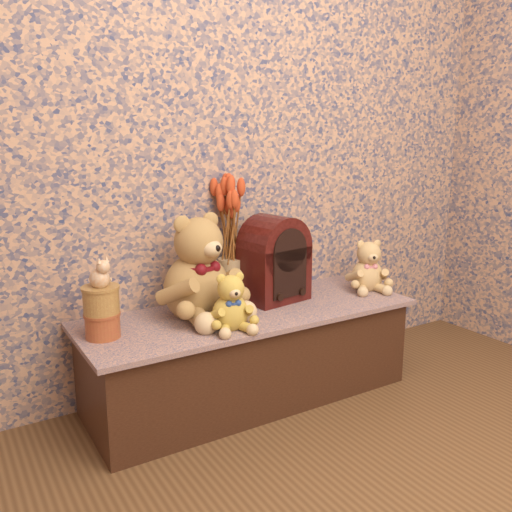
{
  "coord_description": "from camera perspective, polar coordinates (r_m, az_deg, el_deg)",
  "views": [
    {
      "loc": [
        -1.09,
        -0.59,
        1.1
      ],
      "look_at": [
        0.0,
        1.2,
        0.63
      ],
      "focal_mm": 38.02,
      "sensor_mm": 36.0,
      "label": 1
    }
  ],
  "objects": [
    {
      "name": "biscuit_tin_upper",
      "position": [
        2.0,
        -15.99,
        -4.52
      ],
      "size": [
        0.16,
        0.16,
        0.1
      ],
      "primitive_type": "cylinder",
      "rotation": [
        0.0,
        0.0,
        0.31
      ],
      "color": "#CAB658",
      "rests_on": "biscuit_tin_lower"
    },
    {
      "name": "teddy_large",
      "position": [
        2.15,
        -6.35,
        -0.59
      ],
      "size": [
        0.44,
        0.49,
        0.44
      ],
      "primitive_type": null,
      "rotation": [
        0.0,
        0.0,
        0.23
      ],
      "color": "olive",
      "rests_on": "display_shelf"
    },
    {
      "name": "teddy_small",
      "position": [
        2.58,
        11.65,
        -0.72
      ],
      "size": [
        0.28,
        0.3,
        0.26
      ],
      "primitive_type": null,
      "rotation": [
        0.0,
        0.0,
        -0.38
      ],
      "color": "tan",
      "rests_on": "display_shelf"
    },
    {
      "name": "teddy_medium",
      "position": [
        2.02,
        -2.75,
        -4.51
      ],
      "size": [
        0.22,
        0.25,
        0.23
      ],
      "primitive_type": null,
      "rotation": [
        0.0,
        0.0,
        -0.17
      ],
      "color": "#B98F34",
      "rests_on": "display_shelf"
    },
    {
      "name": "display_shelf",
      "position": [
        2.32,
        -0.65,
        -10.28
      ],
      "size": [
        1.41,
        0.52,
        0.39
      ],
      "primitive_type": "cube",
      "color": "navy",
      "rests_on": "ground"
    },
    {
      "name": "ceramic_vase",
      "position": [
        2.38,
        -2.63,
        -2.44
      ],
      "size": [
        0.14,
        0.14,
        0.19
      ],
      "primitive_type": "cylinder",
      "rotation": [
        0.0,
        0.0,
        -0.26
      ],
      "color": "tan",
      "rests_on": "display_shelf"
    },
    {
      "name": "biscuit_tin_lower",
      "position": [
        2.03,
        -15.83,
        -7.05
      ],
      "size": [
        0.14,
        0.14,
        0.09
      ],
      "primitive_type": "cylinder",
      "rotation": [
        0.0,
        0.0,
        -0.15
      ],
      "color": "#AF6E33",
      "rests_on": "display_shelf"
    },
    {
      "name": "cathedral_radio",
      "position": [
        2.35,
        1.92,
        -0.23
      ],
      "size": [
        0.3,
        0.23,
        0.38
      ],
      "primitive_type": null,
      "rotation": [
        0.0,
        0.0,
        0.15
      ],
      "color": "#350C09",
      "rests_on": "display_shelf"
    },
    {
      "name": "cat_figurine",
      "position": [
        1.97,
        -16.17,
        -1.57
      ],
      "size": [
        0.11,
        0.11,
        0.11
      ],
      "primitive_type": null,
      "rotation": [
        0.0,
        0.0,
        0.29
      ],
      "color": "silver",
      "rests_on": "biscuit_tin_upper"
    },
    {
      "name": "dried_stalks",
      "position": [
        2.32,
        -2.7,
        4.25
      ],
      "size": [
        0.2,
        0.2,
        0.37
      ],
      "primitive_type": null,
      "rotation": [
        0.0,
        0.0,
        -0.01
      ],
      "color": "#CD4420",
      "rests_on": "ceramic_vase"
    }
  ]
}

